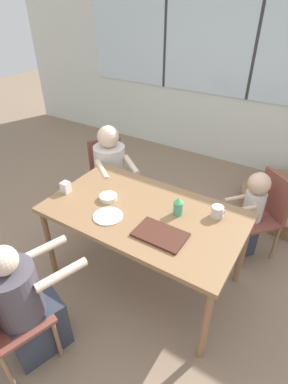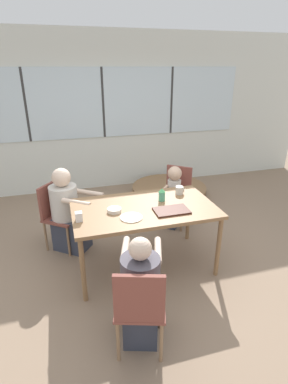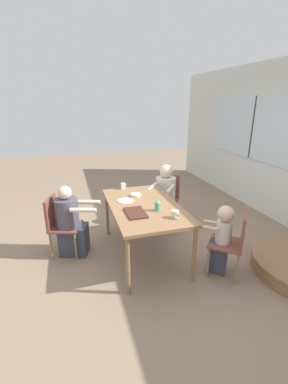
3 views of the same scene
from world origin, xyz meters
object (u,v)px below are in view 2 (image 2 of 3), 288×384
object	(u,v)px
chair_for_man_blue_shirt	(140,305)
bowl_white_shallow	(114,210)
chair_for_toddler	(177,190)
person_woman_green_shirt	(68,214)
chair_for_woman_green_shirt	(56,210)
milk_carton_small	(79,217)
person_toddler	(173,197)
sippy_cup	(162,194)
person_man_blue_shirt	(141,295)
coffee_mug	(180,190)
folded_table_stack	(169,191)

from	to	relation	value
chair_for_man_blue_shirt	bowl_white_shallow	xyz separation A→B (m)	(0.02, 1.12, 0.28)
chair_for_toddler	person_woman_green_shirt	size ratio (longest dim) A/B	0.79
chair_for_woman_green_shirt	milk_carton_small	bearing A→B (deg)	52.72
person_toddler	sippy_cup	xyz separation A→B (m)	(-0.43, -0.70, 0.38)
bowl_white_shallow	person_man_blue_shirt	bearing A→B (deg)	-88.41
chair_for_woman_green_shirt	coffee_mug	size ratio (longest dim) A/B	8.56
milk_carton_small	chair_for_toddler	bearing A→B (deg)	35.27
sippy_cup	milk_carton_small	xyz separation A→B (m)	(-0.96, -0.24, -0.03)
chair_for_man_blue_shirt	milk_carton_small	distance (m)	1.12
chair_for_woman_green_shirt	bowl_white_shallow	distance (m)	1.01
chair_for_man_blue_shirt	person_man_blue_shirt	bearing A→B (deg)	90.00
chair_for_woman_green_shirt	person_woman_green_shirt	size ratio (longest dim) A/B	0.79
chair_for_man_blue_shirt	folded_table_stack	world-z (taller)	chair_for_man_blue_shirt
person_toddler	milk_carton_small	xyz separation A→B (m)	(-1.39, -0.93, 0.35)
person_man_blue_shirt	coffee_mug	distance (m)	1.52
person_woman_green_shirt	sippy_cup	world-z (taller)	person_woman_green_shirt
chair_for_woman_green_shirt	person_man_blue_shirt	bearing A→B (deg)	57.95
chair_for_man_blue_shirt	sippy_cup	xyz separation A→B (m)	(0.61, 1.25, 0.34)
sippy_cup	folded_table_stack	xyz separation A→B (m)	(0.78, 1.78, -0.76)
person_woman_green_shirt	person_man_blue_shirt	bearing A→B (deg)	54.87
chair_for_woman_green_shirt	bowl_white_shallow	bearing A→B (deg)	76.61
person_toddler	sippy_cup	distance (m)	0.90
milk_carton_small	sippy_cup	bearing A→B (deg)	13.87
person_woman_green_shirt	milk_carton_small	distance (m)	0.83
chair_for_woman_green_shirt	person_man_blue_shirt	world-z (taller)	person_man_blue_shirt
chair_for_woman_green_shirt	milk_carton_small	xyz separation A→B (m)	(0.24, -0.86, 0.31)
chair_for_woman_green_shirt	chair_for_toddler	xyz separation A→B (m)	(1.72, 0.19, 0.00)
bowl_white_shallow	coffee_mug	bearing A→B (deg)	17.11
person_toddler	folded_table_stack	distance (m)	1.20
person_woman_green_shirt	person_toddler	distance (m)	1.50
chair_for_toddler	person_toddler	size ratio (longest dim) A/B	0.93
person_woman_green_shirt	sippy_cup	xyz separation A→B (m)	(1.06, -0.52, 0.36)
chair_for_toddler	sippy_cup	size ratio (longest dim) A/B	5.67
chair_for_toddler	person_man_blue_shirt	distance (m)	2.19
chair_for_man_blue_shirt	coffee_mug	size ratio (longest dim) A/B	8.56
coffee_mug	folded_table_stack	world-z (taller)	coffee_mug
bowl_white_shallow	chair_for_toddler	bearing A→B (deg)	40.56
person_woman_green_shirt	bowl_white_shallow	distance (m)	0.86
coffee_mug	milk_carton_small	xyz separation A→B (m)	(-1.24, -0.37, 0.00)
person_toddler	bowl_white_shallow	size ratio (longest dim) A/B	6.12
milk_carton_small	folded_table_stack	size ratio (longest dim) A/B	0.07
sippy_cup	folded_table_stack	distance (m)	2.08
person_toddler	milk_carton_small	distance (m)	1.71
chair_for_man_blue_shirt	milk_carton_small	xyz separation A→B (m)	(-0.36, 1.01, 0.31)
person_woman_green_shirt	chair_for_toddler	bearing A→B (deg)	137.92
sippy_cup	bowl_white_shallow	world-z (taller)	sippy_cup
chair_for_toddler	sippy_cup	world-z (taller)	sippy_cup
chair_for_woman_green_shirt	folded_table_stack	size ratio (longest dim) A/B	0.64
folded_table_stack	sippy_cup	bearing A→B (deg)	-113.60
coffee_mug	sippy_cup	xyz separation A→B (m)	(-0.27, -0.13, 0.03)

